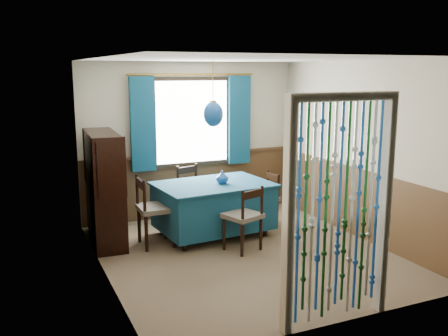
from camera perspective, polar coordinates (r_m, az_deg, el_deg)
name	(u,v)px	position (r m, az deg, el deg)	size (l,w,h in m)	color
floor	(245,253)	(6.65, 2.40, -9.73)	(4.00, 4.00, 0.00)	brown
ceiling	(247,59)	(6.22, 2.59, 12.34)	(4.00, 4.00, 0.00)	silver
wall_back	(191,140)	(8.13, -3.79, 3.22)	(3.60, 3.60, 0.00)	#B7AE96
wall_front	(344,196)	(4.65, 13.53, -3.11)	(3.60, 3.60, 0.00)	#B7AE96
wall_left	(102,172)	(5.76, -13.77, -0.39)	(4.00, 4.00, 0.00)	#B7AE96
wall_right	(360,151)	(7.29, 15.29, 1.92)	(4.00, 4.00, 0.00)	#B7AE96
wainscot_back	(192,185)	(8.25, -3.69, -1.96)	(3.60, 3.60, 0.00)	#4B321C
wainscot_front	(339,273)	(4.90, 13.02, -11.61)	(3.60, 3.60, 0.00)	#4B321C
wainscot_left	(106,235)	(5.95, -13.29, -7.48)	(4.00, 4.00, 0.00)	#4B321C
wainscot_right	(356,202)	(7.43, 14.90, -3.81)	(4.00, 4.00, 0.00)	#4B321C
window	(192,122)	(8.05, -3.70, 5.29)	(1.32, 0.12, 1.42)	black
doorway	(339,215)	(4.75, 12.98, -5.29)	(1.16, 0.12, 2.18)	silver
dining_table	(213,205)	(7.23, -1.22, -4.29)	(1.69, 1.23, 0.77)	navy
chair_near	(244,217)	(6.61, 2.32, -5.57)	(0.55, 0.54, 0.88)	black
chair_far	(193,192)	(7.89, -3.55, -2.76)	(0.55, 0.53, 0.89)	black
chair_left	(153,209)	(6.86, -8.07, -4.66)	(0.47, 0.49, 0.97)	black
chair_right	(265,198)	(7.69, 4.69, -3.39)	(0.39, 0.41, 0.83)	black
sideboard	(105,204)	(7.10, -13.47, -4.01)	(0.48, 1.21, 1.55)	black
pendant_lamp	(213,114)	(6.99, -1.26, 6.18)	(0.28, 0.28, 0.91)	olive
vase_table	(222,178)	(7.12, -0.21, -1.10)	(0.17, 0.17, 0.17)	navy
bowl_shelf	(111,168)	(6.78, -12.83, -0.02)	(0.24, 0.24, 0.06)	beige
vase_sideboard	(105,178)	(7.21, -13.39, -1.14)	(0.19, 0.19, 0.20)	beige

